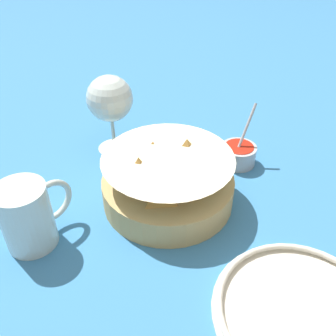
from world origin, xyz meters
name	(u,v)px	position (x,y,z in m)	size (l,w,h in m)	color
ground_plane	(163,220)	(0.00, 0.00, 0.00)	(4.00, 4.00, 0.00)	teal
food_basket	(168,181)	(0.04, 0.03, 0.04)	(0.21, 0.21, 0.10)	tan
sauce_cup	(238,153)	(0.20, 0.00, 0.02)	(0.07, 0.06, 0.11)	#B7B7BC
wine_glass	(110,101)	(0.08, 0.21, 0.10)	(0.08, 0.08, 0.15)	silver
beer_mug	(28,218)	(-0.16, 0.11, 0.05)	(0.11, 0.07, 0.10)	silver
side_plate	(302,312)	(-0.01, -0.23, 0.01)	(0.21, 0.21, 0.01)	silver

